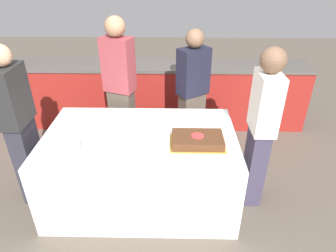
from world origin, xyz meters
TOP-DOWN VIEW (x-y plane):
  - ground_plane at (0.00, 0.00)m, footprint 14.00×14.00m
  - back_counter at (0.00, 1.64)m, footprint 4.40×0.58m
  - dining_table at (0.00, 0.00)m, footprint 1.83×1.12m
  - cake at (0.54, -0.14)m, footprint 0.50×0.32m
  - plate_stack at (-0.41, 0.09)m, footprint 0.22×0.22m
  - wine_glass at (-0.50, -0.34)m, footprint 0.07×0.07m
  - side_plate_near_cake at (0.51, 0.18)m, footprint 0.21×0.21m
  - utensil_pile at (0.11, -0.47)m, footprint 0.17×0.09m
  - person_cutting_cake at (0.54, 0.78)m, footprint 0.39×0.36m
  - person_seated_left at (-1.14, 0.00)m, footprint 0.20×0.37m
  - person_seated_right at (1.14, 0.00)m, footprint 0.22×0.34m
  - person_standing_back at (-0.30, 0.78)m, footprint 0.39×0.31m

SIDE VIEW (x-z plane):
  - ground_plane at x=0.00m, z-range 0.00..0.00m
  - dining_table at x=0.00m, z-range 0.00..0.77m
  - back_counter at x=0.00m, z-range 0.00..0.92m
  - side_plate_near_cake at x=0.51m, z-range 0.77..0.77m
  - utensil_pile at x=0.11m, z-range 0.77..0.79m
  - plate_stack at x=-0.41m, z-range 0.77..0.84m
  - cake at x=0.54m, z-range 0.76..0.85m
  - person_cutting_cake at x=0.54m, z-range 0.04..1.62m
  - person_seated_left at x=-1.14m, z-range 0.03..1.65m
  - person_seated_right at x=1.14m, z-range 0.05..1.66m
  - wine_glass at x=-0.50m, z-range 0.79..0.97m
  - person_standing_back at x=-0.30m, z-range 0.05..1.77m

